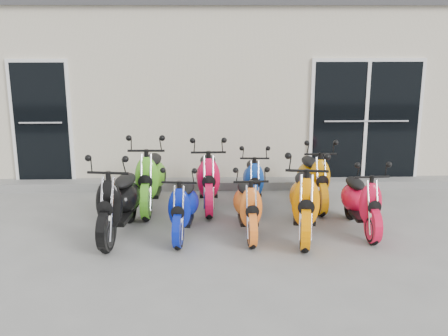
% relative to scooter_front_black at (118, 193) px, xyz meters
% --- Properties ---
extents(ground, '(80.00, 80.00, 0.00)m').
position_rel_scooter_front_black_xyz_m(ground, '(1.49, 0.29, -0.64)').
color(ground, gray).
rests_on(ground, ground).
extents(building, '(14.00, 6.00, 3.20)m').
position_rel_scooter_front_black_xyz_m(building, '(1.49, 5.49, 0.96)').
color(building, beige).
rests_on(building, ground).
extents(roof_cap, '(14.20, 6.20, 0.16)m').
position_rel_scooter_front_black_xyz_m(roof_cap, '(1.49, 5.49, 2.64)').
color(roof_cap, '#3F3F42').
rests_on(roof_cap, building).
extents(front_step, '(14.00, 0.40, 0.15)m').
position_rel_scooter_front_black_xyz_m(front_step, '(1.49, 2.31, -0.57)').
color(front_step, gray).
rests_on(front_step, ground).
extents(door_left, '(1.07, 0.08, 2.22)m').
position_rel_scooter_front_black_xyz_m(door_left, '(-1.71, 2.46, 0.62)').
color(door_left, black).
rests_on(door_left, front_step).
extents(door_right, '(2.02, 0.08, 2.22)m').
position_rel_scooter_front_black_xyz_m(door_right, '(4.09, 2.46, 0.62)').
color(door_right, black).
rests_on(door_right, front_step).
extents(scooter_front_black, '(0.85, 1.80, 1.28)m').
position_rel_scooter_front_black_xyz_m(scooter_front_black, '(0.00, 0.00, 0.00)').
color(scooter_front_black, black).
rests_on(scooter_front_black, ground).
extents(scooter_front_blue, '(0.68, 1.52, 1.09)m').
position_rel_scooter_front_black_xyz_m(scooter_front_blue, '(0.90, -0.00, -0.10)').
color(scooter_front_blue, '#081BA1').
rests_on(scooter_front_blue, ground).
extents(scooter_front_orange_a, '(0.60, 1.50, 1.09)m').
position_rel_scooter_front_black_xyz_m(scooter_front_orange_a, '(1.81, 0.01, -0.10)').
color(scooter_front_orange_a, orange).
rests_on(scooter_front_orange_a, ground).
extents(scooter_front_orange_b, '(0.88, 1.84, 1.31)m').
position_rel_scooter_front_black_xyz_m(scooter_front_orange_b, '(2.60, -0.04, 0.01)').
color(scooter_front_orange_b, '#FC8700').
rests_on(scooter_front_orange_b, ground).
extents(scooter_front_red, '(0.64, 1.55, 1.12)m').
position_rel_scooter_front_black_xyz_m(scooter_front_red, '(3.44, 0.11, -0.08)').
color(scooter_front_red, red).
rests_on(scooter_front_red, ground).
extents(scooter_back_green, '(0.69, 1.78, 1.30)m').
position_rel_scooter_front_black_xyz_m(scooter_back_green, '(0.33, 1.21, 0.01)').
color(scooter_back_green, '#53B623').
rests_on(scooter_back_green, ground).
extents(scooter_back_red, '(0.64, 1.69, 1.24)m').
position_rel_scooter_front_black_xyz_m(scooter_back_red, '(1.25, 1.25, -0.02)').
color(scooter_back_red, red).
rests_on(scooter_back_red, ground).
extents(scooter_back_blue, '(0.59, 1.47, 1.07)m').
position_rel_scooter_front_black_xyz_m(scooter_back_blue, '(1.99, 1.36, -0.11)').
color(scooter_back_blue, '#123FA0').
rests_on(scooter_back_blue, ground).
extents(scooter_back_yellow, '(0.66, 1.62, 1.18)m').
position_rel_scooter_front_black_xyz_m(scooter_back_yellow, '(2.97, 1.29, -0.05)').
color(scooter_back_yellow, orange).
rests_on(scooter_back_yellow, ground).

